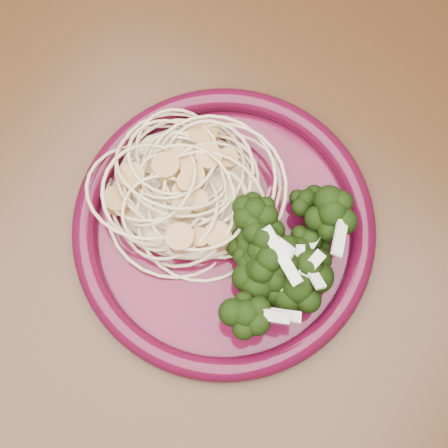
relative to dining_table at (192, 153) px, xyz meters
name	(u,v)px	position (x,y,z in m)	size (l,w,h in m)	color
dining_table	(192,153)	(0.00, 0.00, 0.00)	(1.20, 0.80, 0.75)	#472814
dinner_plate	(224,227)	(0.10, -0.07, 0.11)	(0.31, 0.31, 0.02)	#4A0A21
spaghetti_pile	(188,189)	(0.05, -0.07, 0.12)	(0.14, 0.12, 0.03)	beige
scallop_cluster	(185,175)	(0.05, -0.07, 0.16)	(0.13, 0.13, 0.04)	tan
broccoli_pile	(271,264)	(0.15, -0.08, 0.13)	(0.09, 0.15, 0.05)	black
onion_garnish	(274,256)	(0.15, -0.08, 0.16)	(0.06, 0.10, 0.05)	beige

